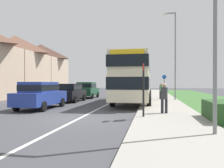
{
  "coord_description": "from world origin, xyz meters",
  "views": [
    {
      "loc": [
        3.35,
        -10.42,
        1.7
      ],
      "look_at": [
        0.78,
        4.57,
        1.6
      ],
      "focal_mm": 36.71,
      "sensor_mm": 36.0,
      "label": 1
    }
  ],
  "objects_px": {
    "parked_car_black": "(70,92)",
    "cycle_route_sign": "(164,85)",
    "street_lamp_near": "(211,9)",
    "parked_car_dark_green": "(87,89)",
    "pedestrian_at_stop": "(164,97)",
    "bus_stop_sign": "(143,86)",
    "parked_car_blue": "(40,94)",
    "street_lamp_mid": "(174,51)",
    "pedestrian_walking_away": "(161,90)",
    "double_decker_bus": "(134,77)"
  },
  "relations": [
    {
      "from": "street_lamp_near",
      "to": "parked_car_dark_green",
      "type": "bearing_deg",
      "value": 117.61
    },
    {
      "from": "parked_car_black",
      "to": "bus_stop_sign",
      "type": "distance_m",
      "value": 10.91
    },
    {
      "from": "parked_car_blue",
      "to": "pedestrian_walking_away",
      "type": "relative_size",
      "value": 2.72
    },
    {
      "from": "street_lamp_mid",
      "to": "parked_car_dark_green",
      "type": "bearing_deg",
      "value": 164.28
    },
    {
      "from": "parked_car_black",
      "to": "cycle_route_sign",
      "type": "height_order",
      "value": "cycle_route_sign"
    },
    {
      "from": "parked_car_blue",
      "to": "pedestrian_at_stop",
      "type": "relative_size",
      "value": 2.72
    },
    {
      "from": "parked_car_black",
      "to": "street_lamp_near",
      "type": "bearing_deg",
      "value": -52.96
    },
    {
      "from": "pedestrian_walking_away",
      "to": "street_lamp_near",
      "type": "relative_size",
      "value": 0.25
    },
    {
      "from": "pedestrian_walking_away",
      "to": "bus_stop_sign",
      "type": "relative_size",
      "value": 0.64
    },
    {
      "from": "double_decker_bus",
      "to": "street_lamp_mid",
      "type": "distance_m",
      "value": 5.16
    },
    {
      "from": "parked_car_dark_green",
      "to": "street_lamp_near",
      "type": "relative_size",
      "value": 0.58
    },
    {
      "from": "double_decker_bus",
      "to": "parked_car_blue",
      "type": "relative_size",
      "value": 2.39
    },
    {
      "from": "street_lamp_near",
      "to": "double_decker_bus",
      "type": "bearing_deg",
      "value": 105.9
    },
    {
      "from": "parked_car_blue",
      "to": "bus_stop_sign",
      "type": "relative_size",
      "value": 1.75
    },
    {
      "from": "double_decker_bus",
      "to": "cycle_route_sign",
      "type": "bearing_deg",
      "value": 66.95
    },
    {
      "from": "parked_car_blue",
      "to": "street_lamp_near",
      "type": "distance_m",
      "value": 11.29
    },
    {
      "from": "bus_stop_sign",
      "to": "street_lamp_mid",
      "type": "height_order",
      "value": "street_lamp_mid"
    },
    {
      "from": "pedestrian_at_stop",
      "to": "double_decker_bus",
      "type": "bearing_deg",
      "value": 107.14
    },
    {
      "from": "bus_stop_sign",
      "to": "street_lamp_near",
      "type": "bearing_deg",
      "value": -56.01
    },
    {
      "from": "bus_stop_sign",
      "to": "street_lamp_near",
      "type": "height_order",
      "value": "street_lamp_near"
    },
    {
      "from": "parked_car_blue",
      "to": "parked_car_dark_green",
      "type": "xyz_separation_m",
      "value": [
        0.12,
        10.41,
        -0.0
      ]
    },
    {
      "from": "parked_car_blue",
      "to": "street_lamp_mid",
      "type": "distance_m",
      "value": 12.6
    },
    {
      "from": "parked_car_dark_green",
      "to": "double_decker_bus",
      "type": "bearing_deg",
      "value": -44.54
    },
    {
      "from": "parked_car_dark_green",
      "to": "pedestrian_walking_away",
      "type": "relative_size",
      "value": 2.35
    },
    {
      "from": "pedestrian_walking_away",
      "to": "bus_stop_sign",
      "type": "bearing_deg",
      "value": -96.43
    },
    {
      "from": "pedestrian_at_stop",
      "to": "street_lamp_mid",
      "type": "relative_size",
      "value": 0.21
    },
    {
      "from": "bus_stop_sign",
      "to": "street_lamp_mid",
      "type": "xyz_separation_m",
      "value": [
        2.43,
        10.97,
        3.07
      ]
    },
    {
      "from": "bus_stop_sign",
      "to": "street_lamp_mid",
      "type": "distance_m",
      "value": 11.64
    },
    {
      "from": "pedestrian_walking_away",
      "to": "bus_stop_sign",
      "type": "xyz_separation_m",
      "value": [
        -1.3,
        -11.54,
        0.56
      ]
    },
    {
      "from": "pedestrian_walking_away",
      "to": "parked_car_black",
      "type": "bearing_deg",
      "value": -159.68
    },
    {
      "from": "parked_car_black",
      "to": "cycle_route_sign",
      "type": "distance_m",
      "value": 10.42
    },
    {
      "from": "parked_car_blue",
      "to": "cycle_route_sign",
      "type": "height_order",
      "value": "cycle_route_sign"
    },
    {
      "from": "parked_car_black",
      "to": "cycle_route_sign",
      "type": "bearing_deg",
      "value": 35.49
    },
    {
      "from": "parked_car_blue",
      "to": "street_lamp_mid",
      "type": "height_order",
      "value": "street_lamp_mid"
    },
    {
      "from": "parked_car_black",
      "to": "parked_car_dark_green",
      "type": "xyz_separation_m",
      "value": [
        0.15,
        4.93,
        0.06
      ]
    },
    {
      "from": "parked_car_black",
      "to": "bus_stop_sign",
      "type": "relative_size",
      "value": 1.59
    },
    {
      "from": "parked_car_blue",
      "to": "parked_car_black",
      "type": "relative_size",
      "value": 1.1
    },
    {
      "from": "double_decker_bus",
      "to": "pedestrian_walking_away",
      "type": "relative_size",
      "value": 6.5
    },
    {
      "from": "pedestrian_at_stop",
      "to": "street_lamp_near",
      "type": "bearing_deg",
      "value": -75.92
    },
    {
      "from": "bus_stop_sign",
      "to": "cycle_route_sign",
      "type": "xyz_separation_m",
      "value": [
        1.75,
        14.61,
        -0.11
      ]
    },
    {
      "from": "cycle_route_sign",
      "to": "street_lamp_mid",
      "type": "height_order",
      "value": "street_lamp_mid"
    },
    {
      "from": "parked_car_dark_green",
      "to": "pedestrian_at_stop",
      "type": "height_order",
      "value": "parked_car_dark_green"
    },
    {
      "from": "double_decker_bus",
      "to": "parked_car_blue",
      "type": "distance_m",
      "value": 7.62
    },
    {
      "from": "parked_car_blue",
      "to": "parked_car_dark_green",
      "type": "relative_size",
      "value": 1.16
    },
    {
      "from": "street_lamp_mid",
      "to": "parked_car_black",
      "type": "bearing_deg",
      "value": -165.33
    },
    {
      "from": "street_lamp_near",
      "to": "pedestrian_walking_away",
      "type": "bearing_deg",
      "value": 93.38
    },
    {
      "from": "bus_stop_sign",
      "to": "cycle_route_sign",
      "type": "distance_m",
      "value": 14.71
    },
    {
      "from": "cycle_route_sign",
      "to": "street_lamp_mid",
      "type": "relative_size",
      "value": 0.31
    },
    {
      "from": "pedestrian_at_stop",
      "to": "street_lamp_near",
      "type": "xyz_separation_m",
      "value": [
        1.15,
        -4.6,
        2.97
      ]
    },
    {
      "from": "pedestrian_walking_away",
      "to": "bus_stop_sign",
      "type": "height_order",
      "value": "bus_stop_sign"
    }
  ]
}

